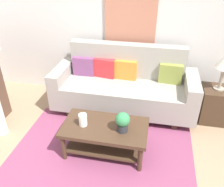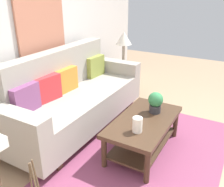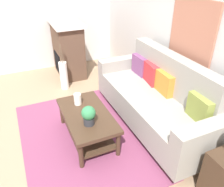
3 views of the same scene
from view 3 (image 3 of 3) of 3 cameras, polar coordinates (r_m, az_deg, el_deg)
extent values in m
plane|color=#9E7F60|center=(3.36, -15.45, -12.79)|extent=(9.50, 9.50, 0.00)
cube|color=silver|center=(3.53, 18.80, 14.22)|extent=(5.50, 0.10, 2.70)
cube|color=silver|center=(5.42, -17.18, 19.72)|extent=(0.10, 5.12, 2.70)
cube|color=#843D5B|center=(3.42, -7.14, -10.72)|extent=(2.41, 1.69, 0.01)
cube|color=gray|center=(3.52, 9.86, -3.21)|extent=(1.90, 0.84, 0.40)
cube|color=gray|center=(3.46, 15.02, 4.69)|extent=(1.90, 0.20, 0.56)
cube|color=gray|center=(4.26, 2.33, 5.06)|extent=(0.20, 0.84, 0.60)
cube|color=gray|center=(2.85, 21.73, -12.10)|extent=(0.20, 0.84, 0.60)
cube|color=#422D1E|center=(4.27, 3.41, -0.37)|extent=(0.08, 0.74, 0.12)
cube|color=#422D1E|center=(3.18, 17.97, -14.84)|extent=(0.08, 0.74, 0.12)
cube|color=#7A4270|center=(3.97, 6.98, 7.04)|extent=(0.36, 0.13, 0.32)
cube|color=red|center=(3.70, 9.79, 4.96)|extent=(0.37, 0.17, 0.32)
cube|color=orange|center=(3.44, 13.03, 2.54)|extent=(0.37, 0.14, 0.32)
cube|color=olive|center=(2.98, 21.05, -3.49)|extent=(0.37, 0.15, 0.32)
cube|color=#422D1E|center=(3.16, -6.35, -5.34)|extent=(1.10, 0.60, 0.05)
cube|color=#422D1E|center=(3.34, -6.07, -9.31)|extent=(0.98, 0.50, 0.02)
cylinder|color=#422D1E|center=(3.63, -12.39, -4.81)|extent=(0.06, 0.06, 0.38)
cylinder|color=#422D1E|center=(2.89, -7.75, -15.20)|extent=(0.06, 0.06, 0.38)
cylinder|color=#422D1E|center=(3.73, -4.93, -3.09)|extent=(0.06, 0.06, 0.38)
cylinder|color=#422D1E|center=(3.01, 1.56, -12.54)|extent=(0.06, 0.06, 0.38)
cylinder|color=white|center=(3.32, -8.57, -1.40)|extent=(0.11, 0.11, 0.16)
cylinder|color=#2D2D33|center=(2.93, -5.77, -6.80)|extent=(0.14, 0.14, 0.10)
sphere|color=#327D4A|center=(2.86, -5.90, -4.85)|extent=(0.18, 0.18, 0.18)
cube|color=brown|center=(5.11, -10.89, 10.54)|extent=(0.90, 0.50, 1.10)
cube|color=black|center=(5.15, -13.37, 7.43)|extent=(0.52, 0.02, 0.44)
cube|color=silver|center=(4.95, -11.56, 16.86)|extent=(1.02, 0.58, 0.06)
cylinder|color=white|center=(4.58, -11.95, 4.38)|extent=(0.15, 0.15, 0.56)
cylinder|color=brown|center=(4.39, -12.53, 9.68)|extent=(0.04, 0.02, 0.36)
cylinder|color=brown|center=(4.42, -12.40, 9.85)|extent=(0.03, 0.05, 0.36)
cylinder|color=brown|center=(4.41, -12.84, 9.76)|extent=(0.02, 0.04, 0.36)
cube|color=#B77056|center=(3.39, 19.32, 14.59)|extent=(0.84, 0.03, 0.84)
camera|label=1|loc=(2.47, -67.66, 14.77)|focal=37.51mm
camera|label=2|loc=(4.86, -28.58, 22.39)|focal=39.74mm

